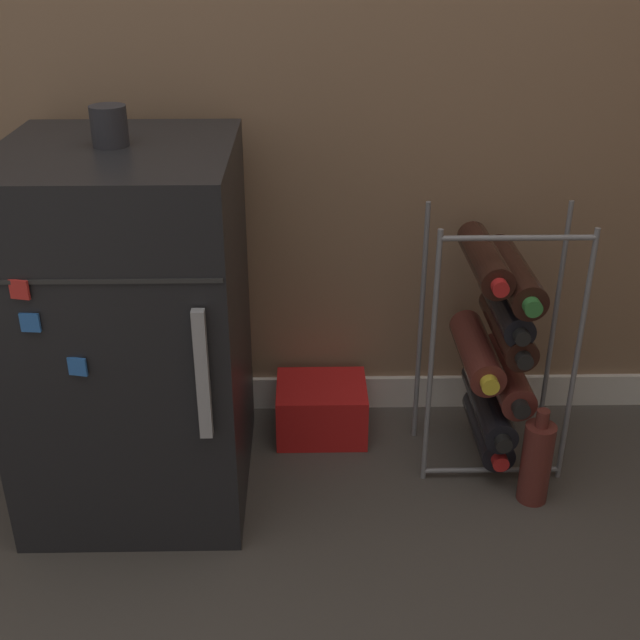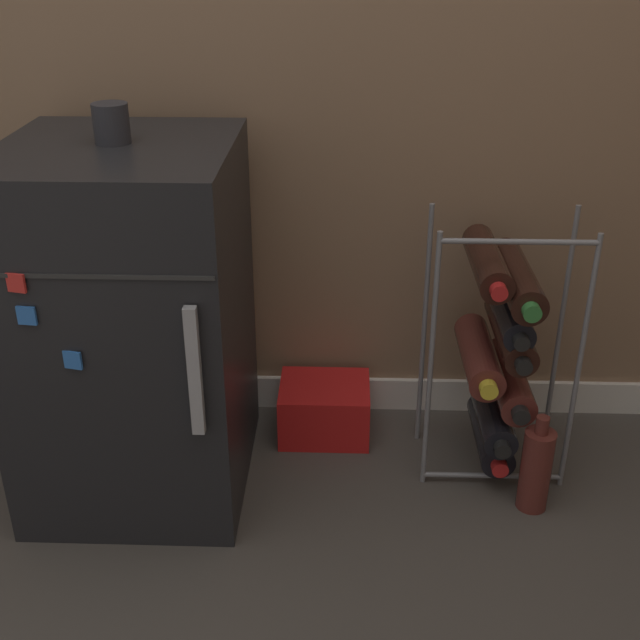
# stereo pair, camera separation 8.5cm
# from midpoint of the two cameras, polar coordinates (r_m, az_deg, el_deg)

# --- Properties ---
(ground_plane) EXTENTS (14.00, 14.00, 0.00)m
(ground_plane) POSITION_cam_midpoint_polar(r_m,az_deg,el_deg) (1.75, 3.12, -16.29)
(ground_plane) COLOR #423D38
(mini_fridge) EXTENTS (0.47, 0.53, 0.80)m
(mini_fridge) POSITION_cam_midpoint_polar(r_m,az_deg,el_deg) (1.79, -14.51, -0.68)
(mini_fridge) COLOR black
(mini_fridge) RESTS_ON ground_plane
(wine_rack) EXTENTS (0.33, 0.33, 0.63)m
(wine_rack) POSITION_cam_midpoint_polar(r_m,az_deg,el_deg) (1.89, 11.16, -1.73)
(wine_rack) COLOR slate
(wine_rack) RESTS_ON ground_plane
(soda_box) EXTENTS (0.23, 0.19, 0.14)m
(soda_box) POSITION_cam_midpoint_polar(r_m,az_deg,el_deg) (2.07, -1.09, -6.34)
(soda_box) COLOR red
(soda_box) RESTS_ON ground_plane
(fridge_top_cup) EXTENTS (0.07, 0.07, 0.08)m
(fridge_top_cup) POSITION_cam_midpoint_polar(r_m,az_deg,el_deg) (1.66, -16.24, 13.11)
(fridge_top_cup) COLOR #28282D
(fridge_top_cup) RESTS_ON mini_fridge
(loose_bottle_floor) EXTENTS (0.07, 0.07, 0.24)m
(loose_bottle_floor) POSITION_cam_midpoint_polar(r_m,az_deg,el_deg) (1.88, 13.86, -9.76)
(loose_bottle_floor) COLOR #56231E
(loose_bottle_floor) RESTS_ON ground_plane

